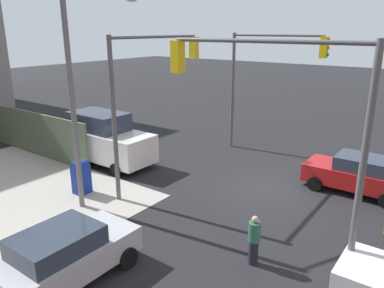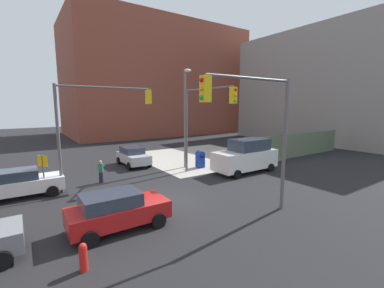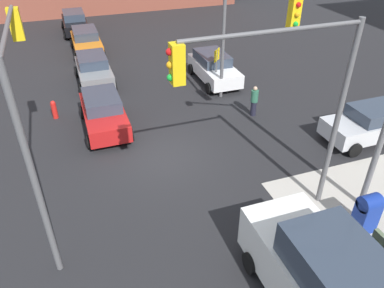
# 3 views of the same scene
# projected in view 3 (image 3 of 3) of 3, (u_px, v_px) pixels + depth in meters

# --- Properties ---
(ground_plane) EXTENTS (120.00, 120.00, 0.00)m
(ground_plane) POSITION_uv_depth(u_px,v_px,m) (165.00, 156.00, 15.88)
(ground_plane) COLOR black
(traffic_signal_nw_corner) EXTENTS (6.19, 0.36, 6.50)m
(traffic_signal_nw_corner) POSITION_uv_depth(u_px,v_px,m) (247.00, 22.00, 16.23)
(traffic_signal_nw_corner) COLOR #59595B
(traffic_signal_nw_corner) RESTS_ON ground
(traffic_signal_se_corner) EXTENTS (5.29, 0.36, 6.50)m
(traffic_signal_se_corner) POSITION_uv_depth(u_px,v_px,m) (23.00, 99.00, 10.13)
(traffic_signal_se_corner) COLOR #59595B
(traffic_signal_se_corner) RESTS_ON ground
(traffic_signal_ne_corner) EXTENTS (0.36, 5.59, 6.50)m
(traffic_signal_ne_corner) POSITION_uv_depth(u_px,v_px,m) (284.00, 92.00, 10.44)
(traffic_signal_ne_corner) COLOR #59595B
(traffic_signal_ne_corner) RESTS_ON ground
(warning_sign_two_way) EXTENTS (0.48, 0.48, 2.40)m
(warning_sign_two_way) POSITION_uv_depth(u_px,v_px,m) (217.00, 62.00, 20.51)
(warning_sign_two_way) COLOR #4C4C4C
(warning_sign_two_way) RESTS_ON ground
(mailbox_blue) EXTENTS (0.56, 0.64, 1.43)m
(mailbox_blue) POSITION_uv_depth(u_px,v_px,m) (367.00, 212.00, 11.96)
(mailbox_blue) COLOR navy
(mailbox_blue) RESTS_ON ground
(fire_hydrant) EXTENTS (0.26, 0.26, 0.94)m
(fire_hydrant) POSITION_uv_depth(u_px,v_px,m) (54.00, 109.00, 18.39)
(fire_hydrant) COLOR red
(fire_hydrant) RESTS_ON ground
(hatchback_white) EXTENTS (4.36, 2.02, 1.62)m
(hatchback_white) POSITION_uv_depth(u_px,v_px,m) (214.00, 67.00, 22.01)
(hatchback_white) COLOR white
(hatchback_white) RESTS_ON ground
(hatchback_red) EXTENTS (4.15, 2.02, 1.62)m
(hatchback_red) POSITION_uv_depth(u_px,v_px,m) (104.00, 112.00, 17.38)
(hatchback_red) COLOR #B21919
(hatchback_red) RESTS_ON ground
(sedan_silver) EXTENTS (2.02, 3.89, 1.62)m
(sedan_silver) POSITION_uv_depth(u_px,v_px,m) (369.00, 123.00, 16.52)
(sedan_silver) COLOR #B7BABF
(sedan_silver) RESTS_ON ground
(coupe_gray) EXTENTS (4.05, 2.02, 1.62)m
(coupe_gray) POSITION_uv_depth(u_px,v_px,m) (94.00, 69.00, 21.73)
(coupe_gray) COLOR slate
(coupe_gray) RESTS_ON ground
(hatchback_orange) EXTENTS (4.45, 2.02, 1.62)m
(hatchback_orange) POSITION_uv_depth(u_px,v_px,m) (86.00, 41.00, 26.03)
(hatchback_orange) COLOR orange
(hatchback_orange) RESTS_ON ground
(sedan_black) EXTENTS (4.46, 2.02, 1.62)m
(sedan_black) POSITION_uv_depth(u_px,v_px,m) (75.00, 22.00, 30.05)
(sedan_black) COLOR black
(sedan_black) RESTS_ON ground
(van_white_delivery) EXTENTS (5.40, 2.32, 2.62)m
(van_white_delivery) POSITION_uv_depth(u_px,v_px,m) (329.00, 287.00, 9.07)
(van_white_delivery) COLOR white
(van_white_delivery) RESTS_ON ground
(pedestrian_crossing) EXTENTS (0.36, 0.36, 1.56)m
(pedestrian_crossing) POSITION_uv_depth(u_px,v_px,m) (254.00, 101.00, 18.46)
(pedestrian_crossing) COLOR #2D664C
(pedestrian_crossing) RESTS_ON ground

